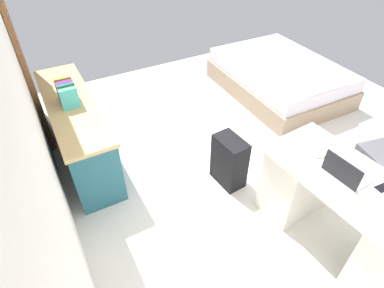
{
  "coord_description": "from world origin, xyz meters",
  "views": [
    {
      "loc": [
        -2.09,
        2.01,
        2.52
      ],
      "look_at": [
        -0.08,
        0.91,
        0.6
      ],
      "focal_mm": 29.65,
      "sensor_mm": 36.0,
      "label": 1
    }
  ],
  "objects_px": {
    "computer_mouse": "(320,155)",
    "bed": "(280,78)",
    "laptop": "(345,173)",
    "credenza": "(78,131)",
    "suitcase_black": "(229,161)",
    "cell_phone_near_laptop": "(384,187)",
    "figurine_small": "(62,84)",
    "desk": "(342,213)"
  },
  "relations": [
    {
      "from": "laptop",
      "to": "figurine_small",
      "type": "distance_m",
      "value": 2.93
    },
    {
      "from": "cell_phone_near_laptop",
      "to": "laptop",
      "type": "bearing_deg",
      "value": 44.75
    },
    {
      "from": "bed",
      "to": "suitcase_black",
      "type": "bearing_deg",
      "value": 124.95
    },
    {
      "from": "credenza",
      "to": "computer_mouse",
      "type": "height_order",
      "value": "computer_mouse"
    },
    {
      "from": "bed",
      "to": "computer_mouse",
      "type": "xyz_separation_m",
      "value": [
        -1.91,
        1.33,
        0.52
      ]
    },
    {
      "from": "cell_phone_near_laptop",
      "to": "figurine_small",
      "type": "relative_size",
      "value": 1.24
    },
    {
      "from": "computer_mouse",
      "to": "figurine_small",
      "type": "distance_m",
      "value": 2.73
    },
    {
      "from": "cell_phone_near_laptop",
      "to": "figurine_small",
      "type": "xyz_separation_m",
      "value": [
        2.67,
        1.8,
        0.04
      ]
    },
    {
      "from": "bed",
      "to": "suitcase_black",
      "type": "height_order",
      "value": "bed"
    },
    {
      "from": "credenza",
      "to": "bed",
      "type": "height_order",
      "value": "credenza"
    },
    {
      "from": "computer_mouse",
      "to": "suitcase_black",
      "type": "bearing_deg",
      "value": 24.25
    },
    {
      "from": "cell_phone_near_laptop",
      "to": "bed",
      "type": "bearing_deg",
      "value": -21.21
    },
    {
      "from": "bed",
      "to": "computer_mouse",
      "type": "relative_size",
      "value": 19.28
    },
    {
      "from": "suitcase_black",
      "to": "cell_phone_near_laptop",
      "type": "distance_m",
      "value": 1.4
    },
    {
      "from": "desk",
      "to": "laptop",
      "type": "height_order",
      "value": "laptop"
    },
    {
      "from": "desk",
      "to": "computer_mouse",
      "type": "height_order",
      "value": "computer_mouse"
    },
    {
      "from": "credenza",
      "to": "bed",
      "type": "xyz_separation_m",
      "value": [
        0.05,
        -2.97,
        -0.13
      ]
    },
    {
      "from": "suitcase_black",
      "to": "cell_phone_near_laptop",
      "type": "relative_size",
      "value": 4.13
    },
    {
      "from": "laptop",
      "to": "computer_mouse",
      "type": "distance_m",
      "value": 0.27
    },
    {
      "from": "credenza",
      "to": "cell_phone_near_laptop",
      "type": "height_order",
      "value": "cell_phone_near_laptop"
    },
    {
      "from": "desk",
      "to": "cell_phone_near_laptop",
      "type": "relative_size",
      "value": 10.88
    },
    {
      "from": "computer_mouse",
      "to": "figurine_small",
      "type": "height_order",
      "value": "figurine_small"
    },
    {
      "from": "bed",
      "to": "figurine_small",
      "type": "distance_m",
      "value": 3.03
    },
    {
      "from": "laptop",
      "to": "computer_mouse",
      "type": "bearing_deg",
      "value": -5.3
    },
    {
      "from": "credenza",
      "to": "computer_mouse",
      "type": "distance_m",
      "value": 2.51
    },
    {
      "from": "bed",
      "to": "cell_phone_near_laptop",
      "type": "bearing_deg",
      "value": 153.91
    },
    {
      "from": "desk",
      "to": "laptop",
      "type": "xyz_separation_m",
      "value": [
        0.09,
        0.04,
        0.41
      ]
    },
    {
      "from": "suitcase_black",
      "to": "figurine_small",
      "type": "relative_size",
      "value": 5.11
    },
    {
      "from": "bed",
      "to": "laptop",
      "type": "bearing_deg",
      "value": 147.99
    },
    {
      "from": "cell_phone_near_laptop",
      "to": "suitcase_black",
      "type": "bearing_deg",
      "value": 29.16
    },
    {
      "from": "suitcase_black",
      "to": "laptop",
      "type": "distance_m",
      "value": 1.16
    },
    {
      "from": "figurine_small",
      "to": "laptop",
      "type": "bearing_deg",
      "value": -146.61
    },
    {
      "from": "cell_phone_near_laptop",
      "to": "figurine_small",
      "type": "height_order",
      "value": "figurine_small"
    },
    {
      "from": "bed",
      "to": "cell_phone_near_laptop",
      "type": "xyz_separation_m",
      "value": [
        -2.4,
        1.17,
        0.51
      ]
    },
    {
      "from": "suitcase_black",
      "to": "computer_mouse",
      "type": "distance_m",
      "value": 0.94
    },
    {
      "from": "computer_mouse",
      "to": "laptop",
      "type": "bearing_deg",
      "value": 170.98
    },
    {
      "from": "desk",
      "to": "suitcase_black",
      "type": "xyz_separation_m",
      "value": [
        1.07,
        0.4,
        -0.11
      ]
    },
    {
      "from": "laptop",
      "to": "cell_phone_near_laptop",
      "type": "relative_size",
      "value": 2.38
    },
    {
      "from": "laptop",
      "to": "credenza",
      "type": "bearing_deg",
      "value": 37.22
    },
    {
      "from": "computer_mouse",
      "to": "cell_phone_near_laptop",
      "type": "bearing_deg",
      "value": -165.29
    },
    {
      "from": "computer_mouse",
      "to": "figurine_small",
      "type": "relative_size",
      "value": 0.91
    },
    {
      "from": "computer_mouse",
      "to": "bed",
      "type": "bearing_deg",
      "value": -38.65
    }
  ]
}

